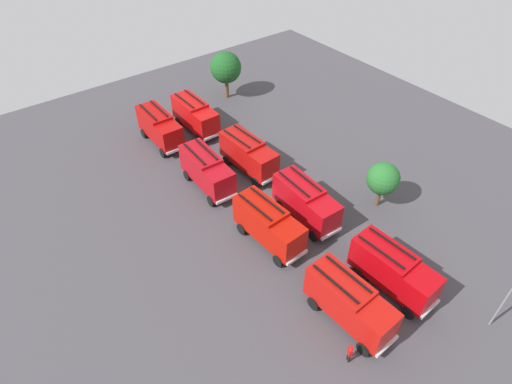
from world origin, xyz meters
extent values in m
plane|color=#423F44|center=(0.00, 0.00, 0.00)|extent=(66.55, 66.55, 0.00)
cube|color=#AB0B0A|center=(-12.61, -2.43, 2.10)|extent=(2.24, 2.53, 2.60)
cube|color=#8C9EAD|center=(-11.56, -2.45, 2.41)|extent=(0.11, 2.13, 1.46)
cube|color=#AB0B0A|center=(-16.11, -2.38, 2.25)|extent=(4.84, 2.57, 2.90)
cube|color=black|center=(-16.10, -1.69, 3.82)|extent=(4.32, 0.19, 0.12)
cube|color=black|center=(-16.12, -3.07, 3.82)|extent=(4.32, 0.19, 0.12)
cube|color=silver|center=(-11.41, -2.45, 0.95)|extent=(0.24, 2.38, 0.28)
cylinder|color=black|center=(-12.39, -1.24, 0.55)|extent=(1.11, 0.37, 1.10)
cylinder|color=black|center=(-12.43, -3.64, 0.55)|extent=(1.11, 0.37, 1.10)
cylinder|color=black|center=(-17.29, -1.16, 0.55)|extent=(1.11, 0.37, 1.10)
cylinder|color=black|center=(-17.32, -3.56, 0.55)|extent=(1.11, 0.37, 1.10)
cube|color=#A80C14|center=(-2.53, -2.50, 2.10)|extent=(2.29, 2.58, 2.60)
cube|color=#8C9EAD|center=(-1.48, -2.54, 2.41)|extent=(0.15, 2.13, 1.46)
cube|color=#A80C14|center=(-6.03, -2.38, 2.25)|extent=(4.88, 2.67, 2.90)
cube|color=black|center=(-6.01, -1.69, 3.82)|extent=(4.32, 0.27, 0.12)
cube|color=black|center=(-6.05, -3.06, 3.82)|extent=(4.32, 0.27, 0.12)
cube|color=silver|center=(-1.33, -2.54, 0.95)|extent=(0.28, 2.38, 0.28)
cylinder|color=black|center=(-2.29, -1.31, 0.55)|extent=(1.11, 0.39, 1.10)
cylinder|color=black|center=(-2.37, -3.70, 0.55)|extent=(1.11, 0.39, 1.10)
cylinder|color=black|center=(-7.19, -1.13, 0.55)|extent=(1.11, 0.39, 1.10)
cylinder|color=black|center=(-7.27, -3.53, 0.55)|extent=(1.11, 0.39, 1.10)
cube|color=#B31006|center=(7.14, -2.08, 2.10)|extent=(2.33, 2.61, 2.60)
cube|color=#8C9EAD|center=(8.19, -2.03, 2.41)|extent=(0.19, 2.13, 1.46)
cube|color=#B31006|center=(3.64, -2.27, 2.25)|extent=(4.93, 2.75, 2.90)
cube|color=black|center=(3.61, -1.58, 3.82)|extent=(4.32, 0.35, 0.12)
cube|color=black|center=(3.68, -2.95, 3.82)|extent=(4.32, 0.35, 0.12)
cube|color=silver|center=(8.34, -2.02, 0.95)|extent=(0.33, 2.38, 0.28)
cylinder|color=black|center=(7.27, -0.87, 0.55)|extent=(1.12, 0.41, 1.10)
cylinder|color=black|center=(7.40, -3.27, 0.55)|extent=(1.12, 0.41, 1.10)
cylinder|color=black|center=(2.38, -1.13, 0.55)|extent=(1.12, 0.41, 1.10)
cylinder|color=black|center=(2.51, -3.53, 0.55)|extent=(1.12, 0.41, 1.10)
cube|color=#B4110B|center=(16.95, -2.40, 2.10)|extent=(2.30, 2.59, 2.60)
cube|color=#8C9EAD|center=(18.00, -2.35, 2.41)|extent=(0.17, 2.13, 1.46)
cube|color=#B4110B|center=(13.45, -2.54, 2.25)|extent=(4.90, 2.69, 2.90)
cube|color=black|center=(13.42, -1.85, 3.82)|extent=(4.32, 0.30, 0.12)
cube|color=black|center=(13.48, -3.23, 3.82)|extent=(4.32, 0.30, 0.12)
cube|color=silver|center=(18.15, -2.35, 0.95)|extent=(0.30, 2.38, 0.28)
cylinder|color=black|center=(17.10, -1.19, 0.55)|extent=(1.11, 0.39, 1.10)
cylinder|color=black|center=(17.20, -3.59, 0.55)|extent=(1.11, 0.39, 1.10)
cylinder|color=black|center=(12.20, -1.39, 0.55)|extent=(1.11, 0.39, 1.10)
cylinder|color=black|center=(12.30, -3.79, 0.55)|extent=(1.11, 0.39, 1.10)
cube|color=#BC0D0C|center=(-12.44, 2.24, 2.10)|extent=(2.22, 2.52, 2.60)
cube|color=#8C9EAD|center=(-11.39, 2.24, 2.41)|extent=(0.10, 2.13, 1.46)
cube|color=#BC0D0C|center=(-15.94, 2.21, 2.25)|extent=(4.82, 2.54, 2.90)
cube|color=black|center=(-15.95, 2.90, 3.82)|extent=(4.32, 0.15, 0.12)
cube|color=black|center=(-15.94, 1.52, 3.82)|extent=(4.32, 0.15, 0.12)
cube|color=silver|center=(-11.24, 2.25, 0.95)|extent=(0.22, 2.38, 0.28)
cylinder|color=black|center=(-12.25, 3.44, 0.55)|extent=(1.10, 0.36, 1.10)
cylinder|color=black|center=(-12.24, 1.04, 0.55)|extent=(1.10, 0.36, 1.10)
cylinder|color=black|center=(-17.15, 3.40, 0.55)|extent=(1.10, 0.36, 1.10)
cylinder|color=black|center=(-17.14, 1.00, 0.55)|extent=(1.10, 0.36, 1.10)
cube|color=#AC0F0C|center=(-2.24, 2.69, 2.10)|extent=(2.33, 2.61, 2.60)
cube|color=#8C9EAD|center=(-1.19, 2.74, 2.41)|extent=(0.19, 2.13, 1.46)
cube|color=#AC0F0C|center=(-5.74, 2.50, 2.25)|extent=(4.92, 2.75, 2.90)
cube|color=black|center=(-5.77, 3.19, 3.82)|extent=(4.32, 0.35, 0.12)
cube|color=black|center=(-5.70, 1.82, 3.82)|extent=(4.32, 0.35, 0.12)
cube|color=silver|center=(-1.04, 2.75, 0.95)|extent=(0.32, 2.38, 0.28)
cylinder|color=black|center=(-2.10, 3.89, 0.55)|extent=(1.12, 0.41, 1.10)
cylinder|color=black|center=(-1.98, 1.50, 0.55)|extent=(1.12, 0.41, 1.10)
cylinder|color=black|center=(-7.00, 3.64, 0.55)|extent=(1.12, 0.41, 1.10)
cylinder|color=black|center=(-6.87, 1.24, 0.55)|extent=(1.12, 0.41, 1.10)
cube|color=#B30911|center=(6.93, 2.26, 2.10)|extent=(2.28, 2.57, 2.60)
cube|color=#8C9EAD|center=(7.98, 2.23, 2.41)|extent=(0.15, 2.13, 1.46)
cube|color=#B30911|center=(3.43, 2.38, 2.25)|extent=(4.88, 2.66, 2.90)
cube|color=black|center=(3.46, 3.07, 3.82)|extent=(4.32, 0.27, 0.12)
cube|color=black|center=(3.41, 1.69, 3.82)|extent=(4.32, 0.27, 0.12)
cube|color=silver|center=(8.13, 2.22, 0.95)|extent=(0.28, 2.38, 0.28)
cylinder|color=black|center=(7.17, 3.45, 0.55)|extent=(1.11, 0.39, 1.10)
cylinder|color=black|center=(7.09, 1.06, 0.55)|extent=(1.11, 0.39, 1.10)
cylinder|color=black|center=(2.28, 3.62, 0.55)|extent=(1.11, 0.39, 1.10)
cylinder|color=black|center=(2.19, 1.22, 0.55)|extent=(1.11, 0.39, 1.10)
cube|color=#B3060C|center=(16.95, 2.53, 2.10)|extent=(2.32, 2.61, 2.60)
cube|color=#8C9EAD|center=(18.00, 2.58, 2.41)|extent=(0.18, 2.13, 1.46)
cube|color=#B3060C|center=(13.46, 2.36, 2.25)|extent=(4.92, 2.73, 2.90)
cube|color=black|center=(13.42, 3.04, 3.82)|extent=(4.32, 0.33, 0.12)
cube|color=black|center=(13.49, 1.67, 3.82)|extent=(4.32, 0.33, 0.12)
cube|color=silver|center=(18.15, 2.59, 0.95)|extent=(0.32, 2.38, 0.28)
cylinder|color=black|center=(17.09, 3.74, 0.55)|extent=(1.12, 0.40, 1.10)
cylinder|color=black|center=(17.21, 1.34, 0.55)|extent=(1.12, 0.40, 1.10)
cylinder|color=black|center=(12.20, 3.50, 0.55)|extent=(1.12, 0.40, 1.10)
cylinder|color=black|center=(12.32, 1.10, 0.55)|extent=(1.12, 0.40, 1.10)
cylinder|color=black|center=(7.14, -0.23, 0.41)|extent=(0.16, 0.16, 0.82)
cylinder|color=black|center=(7.17, -0.44, 0.41)|extent=(0.16, 0.16, 0.82)
cube|color=black|center=(7.15, -0.34, 1.18)|extent=(0.28, 0.44, 0.71)
sphere|color=brown|center=(7.15, -0.34, 1.65)|extent=(0.23, 0.23, 0.23)
cylinder|color=black|center=(7.15, -0.34, 1.74)|extent=(0.29, 0.29, 0.07)
cylinder|color=black|center=(16.84, -4.75, 0.41)|extent=(0.16, 0.16, 0.81)
cylinder|color=black|center=(17.02, -4.85, 0.41)|extent=(0.16, 0.16, 0.81)
cube|color=#B7140F|center=(16.93, -4.80, 1.17)|extent=(0.48, 0.41, 0.71)
sphere|color=tan|center=(16.93, -4.80, 1.64)|extent=(0.23, 0.23, 0.23)
cylinder|color=#B7140F|center=(16.93, -4.80, 1.73)|extent=(0.29, 0.29, 0.07)
cylinder|color=brown|center=(-19.48, 9.89, 1.28)|extent=(0.51, 0.51, 2.55)
sphere|color=#19511E|center=(-19.48, 9.89, 4.29)|extent=(4.08, 4.08, 4.08)
cylinder|color=brown|center=(7.44, 9.32, 0.98)|extent=(0.39, 0.39, 1.96)
sphere|color=#236628|center=(7.44, 9.32, 3.30)|extent=(3.14, 3.14, 3.14)
cone|color=#F2600C|center=(2.15, 5.64, 0.31)|extent=(0.43, 0.43, 0.61)
cylinder|color=slate|center=(21.42, 5.77, 2.78)|extent=(0.16, 0.16, 5.57)
camera|label=1|loc=(24.73, -18.87, 28.54)|focal=29.86mm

